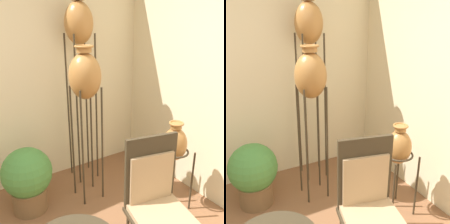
% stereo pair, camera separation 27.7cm
% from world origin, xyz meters
% --- Properties ---
extents(vase_stand_tall, '(0.31, 0.31, 2.17)m').
position_xyz_m(vase_stand_tall, '(0.97, 1.65, 1.83)').
color(vase_stand_tall, '#382D1E').
rests_on(vase_stand_tall, ground_plane).
extents(vase_stand_medium, '(0.32, 0.32, 1.68)m').
position_xyz_m(vase_stand_medium, '(0.81, 1.25, 1.36)').
color(vase_stand_medium, '#382D1E').
rests_on(vase_stand_medium, ground_plane).
extents(vase_stand_short, '(0.31, 0.31, 0.98)m').
position_xyz_m(vase_stand_short, '(1.45, 0.60, 0.73)').
color(vase_stand_short, '#382D1E').
rests_on(vase_stand_short, ground_plane).
extents(chair, '(0.54, 0.57, 1.10)m').
position_xyz_m(chair, '(0.82, 0.15, 0.62)').
color(chair, '#382D1E').
rests_on(chair, ground_plane).
extents(potted_plant, '(0.51, 0.51, 0.70)m').
position_xyz_m(potted_plant, '(0.18, 1.38, 0.38)').
color(potted_plant, brown).
rests_on(potted_plant, ground_plane).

